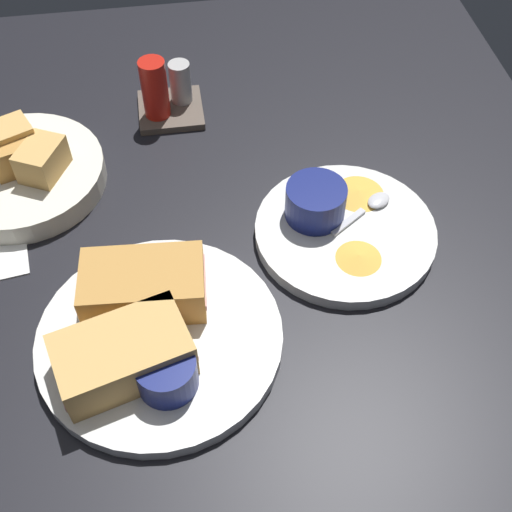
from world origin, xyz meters
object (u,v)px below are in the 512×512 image
(sandwich_half_near, at_px, (144,285))
(plate_chips_companion, at_px, (345,232))
(sandwich_half_far, at_px, (123,355))
(ramekin_dark_sauce, at_px, (166,372))
(ramekin_light_gravy, at_px, (316,201))
(spoon_by_gravy_ramekin, at_px, (372,206))
(condiment_caddy, at_px, (166,94))
(spoon_by_dark_ramekin, at_px, (156,339))
(bread_basket_rear, at_px, (21,171))
(plate_sandwich_main, at_px, (161,338))

(sandwich_half_near, distance_m, plate_chips_companion, 0.25)
(sandwich_half_far, xyz_separation_m, ramekin_dark_sauce, (0.04, -0.02, -0.00))
(ramekin_light_gravy, bearing_deg, ramekin_dark_sauce, -133.40)
(sandwich_half_near, height_order, sandwich_half_far, same)
(spoon_by_gravy_ramekin, bearing_deg, condiment_caddy, 134.62)
(spoon_by_dark_ramekin, relative_size, bread_basket_rear, 0.47)
(bread_basket_rear, relative_size, condiment_caddy, 2.23)
(ramekin_light_gravy, relative_size, bread_basket_rear, 0.34)
(plate_sandwich_main, bearing_deg, bread_basket_rear, 120.81)
(plate_sandwich_main, distance_m, spoon_by_dark_ramekin, 0.02)
(spoon_by_dark_ramekin, distance_m, ramekin_light_gravy, 0.25)
(spoon_by_dark_ramekin, distance_m, condiment_caddy, 0.39)
(sandwich_half_far, xyz_separation_m, condiment_caddy, (0.07, 0.41, -0.01))
(plate_chips_companion, distance_m, spoon_by_gravy_ramekin, 0.05)
(spoon_by_dark_ramekin, bearing_deg, ramekin_dark_sauce, -79.00)
(sandwich_half_near, relative_size, spoon_by_gravy_ramekin, 1.54)
(plate_sandwich_main, relative_size, spoon_by_dark_ramekin, 2.62)
(spoon_by_dark_ramekin, distance_m, plate_chips_companion, 0.26)
(sandwich_half_far, relative_size, plate_chips_companion, 0.68)
(sandwich_half_far, height_order, bread_basket_rear, bread_basket_rear)
(plate_sandwich_main, relative_size, sandwich_half_far, 1.78)
(sandwich_half_near, xyz_separation_m, bread_basket_rear, (-0.15, 0.22, -0.02))
(sandwich_half_near, relative_size, condiment_caddy, 1.44)
(plate_chips_companion, bearing_deg, plate_sandwich_main, -153.07)
(ramekin_dark_sauce, height_order, ramekin_light_gravy, ramekin_light_gravy)
(spoon_by_dark_ramekin, bearing_deg, condiment_caddy, 84.45)
(spoon_by_gravy_ramekin, bearing_deg, sandwich_half_far, -149.63)
(plate_sandwich_main, height_order, sandwich_half_near, sandwich_half_near)
(plate_sandwich_main, xyz_separation_m, sandwich_half_far, (-0.04, -0.03, 0.03))
(spoon_by_gravy_ramekin, relative_size, bread_basket_rear, 0.42)
(spoon_by_gravy_ramekin, distance_m, bread_basket_rear, 0.44)
(ramekin_light_gravy, distance_m, condiment_caddy, 0.29)
(plate_sandwich_main, relative_size, plate_chips_companion, 1.20)
(plate_chips_companion, distance_m, ramekin_light_gravy, 0.05)
(sandwich_half_near, relative_size, spoon_by_dark_ramekin, 1.38)
(sandwich_half_far, relative_size, condiment_caddy, 1.54)
(plate_sandwich_main, distance_m, ramekin_light_gravy, 0.24)
(plate_chips_companion, distance_m, condiment_caddy, 0.33)
(ramekin_light_gravy, bearing_deg, sandwich_half_near, -155.41)
(plate_chips_companion, bearing_deg, ramekin_light_gravy, 140.19)
(ramekin_light_gravy, height_order, bread_basket_rear, bread_basket_rear)
(sandwich_half_near, height_order, spoon_by_dark_ramekin, sandwich_half_near)
(plate_sandwich_main, height_order, bread_basket_rear, bread_basket_rear)
(plate_sandwich_main, xyz_separation_m, bread_basket_rear, (-0.16, 0.27, 0.01))
(spoon_by_dark_ramekin, bearing_deg, sandwich_half_far, -139.85)
(spoon_by_dark_ramekin, bearing_deg, plate_sandwich_main, 60.29)
(ramekin_dark_sauce, distance_m, spoon_by_dark_ramekin, 0.05)
(ramekin_light_gravy, bearing_deg, sandwich_half_far, -142.50)
(plate_chips_companion, bearing_deg, spoon_by_gravy_ramekin, 34.90)
(plate_sandwich_main, xyz_separation_m, sandwich_half_near, (-0.01, 0.05, 0.03))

